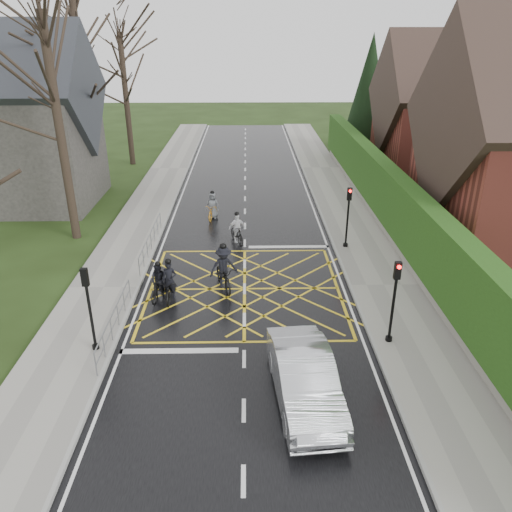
{
  "coord_description": "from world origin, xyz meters",
  "views": [
    {
      "loc": [
        0.15,
        -18.89,
        10.16
      ],
      "look_at": [
        0.5,
        0.55,
        1.3
      ],
      "focal_mm": 35.0,
      "sensor_mm": 36.0,
      "label": 1
    }
  ],
  "objects_px": {
    "cyclist_back": "(159,284)",
    "cyclist_rear": "(170,286)",
    "cyclist_lead": "(213,209)",
    "cyclist_front": "(237,231)",
    "cyclist_mid": "(224,272)",
    "car": "(305,379)"
  },
  "relations": [
    {
      "from": "cyclist_front",
      "to": "car",
      "type": "height_order",
      "value": "cyclist_front"
    },
    {
      "from": "cyclist_back",
      "to": "cyclist_mid",
      "type": "relative_size",
      "value": 0.76
    },
    {
      "from": "cyclist_back",
      "to": "cyclist_rear",
      "type": "bearing_deg",
      "value": 3.75
    },
    {
      "from": "cyclist_rear",
      "to": "cyclist_mid",
      "type": "relative_size",
      "value": 0.84
    },
    {
      "from": "cyclist_back",
      "to": "cyclist_mid",
      "type": "height_order",
      "value": "cyclist_mid"
    },
    {
      "from": "cyclist_front",
      "to": "car",
      "type": "relative_size",
      "value": 0.36
    },
    {
      "from": "cyclist_front",
      "to": "car",
      "type": "bearing_deg",
      "value": -102.22
    },
    {
      "from": "cyclist_mid",
      "to": "car",
      "type": "xyz_separation_m",
      "value": [
        2.68,
        -7.24,
        0.04
      ]
    },
    {
      "from": "cyclist_front",
      "to": "cyclist_lead",
      "type": "height_order",
      "value": "cyclist_front"
    },
    {
      "from": "cyclist_back",
      "to": "cyclist_front",
      "type": "bearing_deg",
      "value": 76.36
    },
    {
      "from": "cyclist_rear",
      "to": "cyclist_back",
      "type": "bearing_deg",
      "value": 166.94
    },
    {
      "from": "car",
      "to": "cyclist_rear",
      "type": "bearing_deg",
      "value": 122.35
    },
    {
      "from": "cyclist_rear",
      "to": "car",
      "type": "relative_size",
      "value": 0.39
    },
    {
      "from": "cyclist_lead",
      "to": "car",
      "type": "height_order",
      "value": "cyclist_lead"
    },
    {
      "from": "cyclist_rear",
      "to": "car",
      "type": "distance_m",
      "value": 7.95
    },
    {
      "from": "cyclist_rear",
      "to": "car",
      "type": "height_order",
      "value": "cyclist_rear"
    },
    {
      "from": "cyclist_rear",
      "to": "cyclist_front",
      "type": "distance_m",
      "value": 6.48
    },
    {
      "from": "cyclist_mid",
      "to": "cyclist_front",
      "type": "xyz_separation_m",
      "value": [
        0.48,
        4.96,
        -0.13
      ]
    },
    {
      "from": "cyclist_rear",
      "to": "cyclist_lead",
      "type": "relative_size",
      "value": 1.04
    },
    {
      "from": "cyclist_rear",
      "to": "cyclist_front",
      "type": "relative_size",
      "value": 1.08
    },
    {
      "from": "cyclist_back",
      "to": "car",
      "type": "relative_size",
      "value": 0.36
    },
    {
      "from": "cyclist_mid",
      "to": "cyclist_lead",
      "type": "relative_size",
      "value": 1.24
    }
  ]
}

